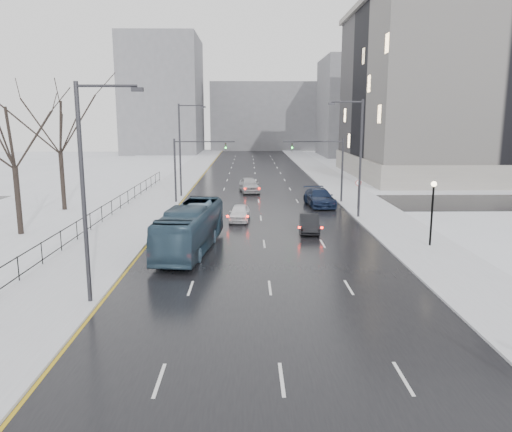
{
  "coord_description": "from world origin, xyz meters",
  "views": [
    {
      "loc": [
        -1.08,
        -1.98,
        8.42
      ],
      "look_at": [
        -0.6,
        28.34,
        2.5
      ],
      "focal_mm": 35.0,
      "sensor_mm": 36.0,
      "label": 1
    }
  ],
  "objects_px": {
    "sedan_center_near": "(240,213)",
    "sedan_right_far": "(319,197)",
    "lamppost_r_mid": "(433,204)",
    "sedan_center_far": "(249,185)",
    "streetlight_l_far": "(182,145)",
    "mast_signal_left": "(186,163)",
    "streetlight_l_near": "(88,183)",
    "no_uturn_sign": "(358,186)",
    "tree_park_d": "(21,235)",
    "streetlight_r_mid": "(358,153)",
    "sedan_right_near": "(309,223)",
    "mast_signal_right": "(332,163)",
    "bus": "(191,228)",
    "tree_park_e": "(65,211)"
  },
  "relations": [
    {
      "from": "tree_park_e",
      "to": "sedan_center_near",
      "type": "height_order",
      "value": "tree_park_e"
    },
    {
      "from": "streetlight_l_near",
      "to": "sedan_right_far",
      "type": "xyz_separation_m",
      "value": [
        14.05,
        25.99,
        -4.74
      ]
    },
    {
      "from": "tree_park_e",
      "to": "mast_signal_right",
      "type": "relative_size",
      "value": 2.08
    },
    {
      "from": "sedan_center_near",
      "to": "sedan_right_far",
      "type": "relative_size",
      "value": 0.69
    },
    {
      "from": "lamppost_r_mid",
      "to": "sedan_center_far",
      "type": "relative_size",
      "value": 0.85
    },
    {
      "from": "streetlight_r_mid",
      "to": "sedan_center_far",
      "type": "relative_size",
      "value": 1.98
    },
    {
      "from": "streetlight_r_mid",
      "to": "no_uturn_sign",
      "type": "relative_size",
      "value": 3.7
    },
    {
      "from": "tree_park_d",
      "to": "sedan_center_far",
      "type": "distance_m",
      "value": 27.29
    },
    {
      "from": "sedan_right_far",
      "to": "sedan_center_near",
      "type": "bearing_deg",
      "value": -142.48
    },
    {
      "from": "streetlight_r_mid",
      "to": "streetlight_l_far",
      "type": "distance_m",
      "value": 20.27
    },
    {
      "from": "lamppost_r_mid",
      "to": "sedan_right_far",
      "type": "bearing_deg",
      "value": 107.76
    },
    {
      "from": "lamppost_r_mid",
      "to": "mast_signal_right",
      "type": "relative_size",
      "value": 0.66
    },
    {
      "from": "mast_signal_right",
      "to": "mast_signal_left",
      "type": "xyz_separation_m",
      "value": [
        -14.65,
        0.0,
        0.0
      ]
    },
    {
      "from": "no_uturn_sign",
      "to": "mast_signal_left",
      "type": "bearing_deg",
      "value": 166.4
    },
    {
      "from": "tree_park_d",
      "to": "streetlight_r_mid",
      "type": "height_order",
      "value": "streetlight_r_mid"
    },
    {
      "from": "tree_park_e",
      "to": "bus",
      "type": "xyz_separation_m",
      "value": [
        13.4,
        -14.61,
        1.51
      ]
    },
    {
      "from": "bus",
      "to": "streetlight_l_far",
      "type": "bearing_deg",
      "value": 105.19
    },
    {
      "from": "sedan_center_near",
      "to": "no_uturn_sign",
      "type": "bearing_deg",
      "value": 28.95
    },
    {
      "from": "lamppost_r_mid",
      "to": "streetlight_l_far",
      "type": "bearing_deg",
      "value": 131.06
    },
    {
      "from": "sedan_right_far",
      "to": "tree_park_d",
      "type": "bearing_deg",
      "value": -158.43
    },
    {
      "from": "streetlight_r_mid",
      "to": "bus",
      "type": "relative_size",
      "value": 0.95
    },
    {
      "from": "lamppost_r_mid",
      "to": "sedan_center_far",
      "type": "xyz_separation_m",
      "value": [
        -11.96,
        25.46,
        -2.04
      ]
    },
    {
      "from": "streetlight_l_near",
      "to": "lamppost_r_mid",
      "type": "height_order",
      "value": "streetlight_l_near"
    },
    {
      "from": "mast_signal_right",
      "to": "sedan_right_near",
      "type": "distance_m",
      "value": 14.37
    },
    {
      "from": "tree_park_d",
      "to": "streetlight_l_far",
      "type": "height_order",
      "value": "streetlight_l_far"
    },
    {
      "from": "lamppost_r_mid",
      "to": "sedan_center_near",
      "type": "xyz_separation_m",
      "value": [
        -12.8,
        8.88,
        -2.22
      ]
    },
    {
      "from": "tree_park_d",
      "to": "mast_signal_right",
      "type": "relative_size",
      "value": 1.92
    },
    {
      "from": "lamppost_r_mid",
      "to": "sedan_right_far",
      "type": "relative_size",
      "value": 0.74
    },
    {
      "from": "streetlight_l_far",
      "to": "mast_signal_left",
      "type": "distance_m",
      "value": 4.36
    },
    {
      "from": "no_uturn_sign",
      "to": "sedan_center_near",
      "type": "xyz_separation_m",
      "value": [
        -11.0,
        -5.12,
        -1.58
      ]
    },
    {
      "from": "streetlight_r_mid",
      "to": "sedan_right_near",
      "type": "height_order",
      "value": "streetlight_r_mid"
    },
    {
      "from": "sedan_center_near",
      "to": "tree_park_e",
      "type": "bearing_deg",
      "value": 166.66
    },
    {
      "from": "bus",
      "to": "sedan_center_far",
      "type": "height_order",
      "value": "bus"
    },
    {
      "from": "tree_park_e",
      "to": "bus",
      "type": "distance_m",
      "value": 19.88
    },
    {
      "from": "streetlight_r_mid",
      "to": "no_uturn_sign",
      "type": "height_order",
      "value": "streetlight_r_mid"
    },
    {
      "from": "mast_signal_right",
      "to": "streetlight_l_far",
      "type": "bearing_deg",
      "value": 165.52
    },
    {
      "from": "mast_signal_right",
      "to": "sedan_center_far",
      "type": "relative_size",
      "value": 1.28
    },
    {
      "from": "tree_park_d",
      "to": "lamppost_r_mid",
      "type": "distance_m",
      "value": 29.23
    },
    {
      "from": "streetlight_l_near",
      "to": "no_uturn_sign",
      "type": "xyz_separation_m",
      "value": [
        17.37,
        24.0,
        -3.32
      ]
    },
    {
      "from": "no_uturn_sign",
      "to": "tree_park_d",
      "type": "bearing_deg",
      "value": -159.68
    },
    {
      "from": "sedan_right_near",
      "to": "sedan_center_near",
      "type": "bearing_deg",
      "value": 144.73
    },
    {
      "from": "bus",
      "to": "sedan_center_far",
      "type": "relative_size",
      "value": 2.08
    },
    {
      "from": "streetlight_r_mid",
      "to": "mast_signal_right",
      "type": "height_order",
      "value": "streetlight_r_mid"
    },
    {
      "from": "streetlight_l_far",
      "to": "sedan_center_near",
      "type": "height_order",
      "value": "streetlight_l_far"
    },
    {
      "from": "bus",
      "to": "streetlight_l_near",
      "type": "bearing_deg",
      "value": -103.0
    },
    {
      "from": "streetlight_l_far",
      "to": "mast_signal_left",
      "type": "height_order",
      "value": "streetlight_l_far"
    },
    {
      "from": "tree_park_d",
      "to": "sedan_right_near",
      "type": "bearing_deg",
      "value": 1.55
    },
    {
      "from": "tree_park_d",
      "to": "streetlight_r_mid",
      "type": "relative_size",
      "value": 1.25
    },
    {
      "from": "streetlight_l_near",
      "to": "sedan_right_near",
      "type": "xyz_separation_m",
      "value": [
        11.67,
        14.58,
        -4.91
      ]
    },
    {
      "from": "mast_signal_right",
      "to": "mast_signal_left",
      "type": "height_order",
      "value": "same"
    }
  ]
}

